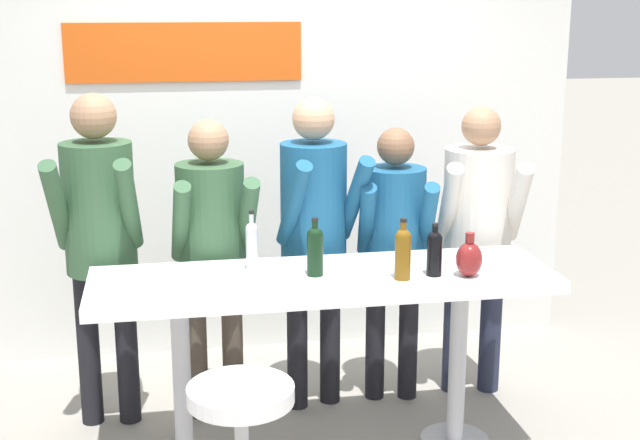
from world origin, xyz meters
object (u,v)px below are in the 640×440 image
at_px(person_far_left, 100,225).
at_px(wine_bottle_3, 435,251).
at_px(wine_bottle_0, 403,251).
at_px(decorative_vase, 469,259).
at_px(person_center_right, 477,221).
at_px(wine_bottle_2, 252,244).
at_px(wine_bottle_1, 315,249).
at_px(tasting_table, 324,302).
at_px(bar_stool, 242,438).
at_px(person_center, 394,236).
at_px(person_center_left, 314,220).
at_px(person_left, 212,238).

height_order(person_far_left, wine_bottle_3, person_far_left).
distance_m(wine_bottle_0, decorative_vase, 0.33).
xyz_separation_m(person_center_right, wine_bottle_2, (-1.34, -0.47, 0.06)).
xyz_separation_m(wine_bottle_1, decorative_vase, (0.73, -0.15, -0.05)).
xyz_separation_m(tasting_table, bar_stool, (-0.48, -0.68, -0.34)).
xyz_separation_m(tasting_table, wine_bottle_3, (0.53, -0.11, 0.27)).
xyz_separation_m(tasting_table, decorative_vase, (0.69, -0.15, 0.23)).
relative_size(tasting_table, wine_bottle_1, 7.91).
bearing_deg(person_center, person_center_right, 10.41).
relative_size(bar_stool, person_center_right, 0.43).
xyz_separation_m(person_center_right, wine_bottle_0, (-0.65, -0.74, 0.06)).
xyz_separation_m(bar_stool, wine_bottle_1, (0.43, 0.68, 0.62)).
distance_m(person_center, wine_bottle_1, 0.83).
distance_m(person_center, person_center_right, 0.50).
relative_size(person_center, wine_bottle_2, 5.26).
height_order(wine_bottle_2, wine_bottle_3, wine_bottle_2).
distance_m(person_center_left, person_center, 0.47).
bearing_deg(bar_stool, person_far_left, 116.38).
relative_size(tasting_table, wine_bottle_0, 7.59).
height_order(person_center, wine_bottle_0, person_center).
bearing_deg(wine_bottle_2, bar_stool, -99.70).
xyz_separation_m(tasting_table, person_center_left, (0.05, 0.58, 0.27)).
bearing_deg(person_center, person_left, -168.84).
distance_m(person_far_left, person_left, 0.59).
xyz_separation_m(person_center, wine_bottle_0, (-0.15, -0.73, 0.12)).
bearing_deg(tasting_table, wine_bottle_1, -171.17).
distance_m(person_far_left, person_center, 1.61).
bearing_deg(wine_bottle_0, person_far_left, 154.16).
relative_size(wine_bottle_1, wine_bottle_3, 1.10).
bearing_deg(bar_stool, wine_bottle_0, 32.89).
bearing_deg(person_center, tasting_table, -121.95).
height_order(wine_bottle_1, decorative_vase, wine_bottle_1).
bearing_deg(decorative_vase, person_center, 103.35).
distance_m(tasting_table, person_center, 0.80).
bearing_deg(person_far_left, bar_stool, -58.34).
height_order(person_center_left, wine_bottle_2, person_center_left).
bearing_deg(person_center_left, bar_stool, -123.88).
distance_m(tasting_table, person_center_left, 0.64).
bearing_deg(wine_bottle_2, wine_bottle_0, -21.66).
bearing_deg(tasting_table, person_far_left, 152.81).
bearing_deg(person_far_left, wine_bottle_3, -17.24).
relative_size(bar_stool, wine_bottle_0, 2.41).
bearing_deg(person_center_left, wine_bottle_1, -110.58).
distance_m(wine_bottle_2, decorative_vase, 1.07).
distance_m(tasting_table, person_center_right, 1.19).
distance_m(bar_stool, person_left, 1.35).
distance_m(person_far_left, wine_bottle_3, 1.76).
relative_size(person_center_right, wine_bottle_1, 5.90).
bearing_deg(decorative_vase, person_center_left, 130.86).
distance_m(bar_stool, person_center, 1.69).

